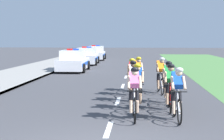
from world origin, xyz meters
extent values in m
cube|color=gray|center=(-6.77, 14.00, 0.06)|extent=(3.78, 60.00, 0.12)
cube|color=#9E9E99|center=(-4.96, 14.00, 0.07)|extent=(0.16, 60.00, 0.13)
cube|color=white|center=(0.00, 2.00, 0.00)|extent=(0.14, 1.60, 0.01)
cube|color=white|center=(0.00, 6.00, 0.00)|extent=(0.14, 1.60, 0.01)
cube|color=white|center=(0.00, 10.00, 0.00)|extent=(0.14, 1.60, 0.01)
cube|color=white|center=(0.00, 14.00, 0.00)|extent=(0.14, 1.60, 0.01)
torus|color=black|center=(0.66, 2.62, 0.36)|extent=(0.08, 0.73, 0.72)
cylinder|color=#99999E|center=(0.66, 2.62, 0.36)|extent=(0.06, 0.06, 0.06)
torus|color=black|center=(0.60, 3.62, 0.36)|extent=(0.08, 0.73, 0.72)
cylinder|color=#99999E|center=(0.60, 3.62, 0.36)|extent=(0.06, 0.06, 0.06)
cylinder|color=silver|center=(0.63, 3.07, 0.90)|extent=(0.07, 0.55, 0.04)
cylinder|color=silver|center=(0.64, 2.90, 0.58)|extent=(0.07, 0.48, 0.63)
cylinder|color=silver|center=(0.62, 3.27, 0.60)|extent=(0.04, 0.04, 0.65)
cylinder|color=black|center=(0.65, 2.72, 0.88)|extent=(0.42, 0.05, 0.03)
cube|color=black|center=(0.62, 3.27, 0.94)|extent=(0.11, 0.23, 0.05)
cube|color=pink|center=(0.63, 3.15, 1.14)|extent=(0.31, 0.57, 0.44)
cube|color=black|center=(0.62, 3.26, 0.98)|extent=(0.29, 0.22, 0.18)
cylinder|color=black|center=(0.72, 3.22, 0.64)|extent=(0.12, 0.23, 0.40)
cylinder|color=beige|center=(0.72, 3.14, 0.37)|extent=(0.10, 0.16, 0.36)
cylinder|color=black|center=(0.54, 3.21, 0.64)|extent=(0.12, 0.17, 0.40)
cylinder|color=beige|center=(0.54, 3.13, 0.37)|extent=(0.10, 0.13, 0.36)
cylinder|color=beige|center=(0.80, 2.94, 1.09)|extent=(0.10, 0.40, 0.35)
cylinder|color=beige|center=(0.48, 2.93, 1.09)|extent=(0.10, 0.40, 0.35)
sphere|color=beige|center=(0.65, 2.85, 1.38)|extent=(0.19, 0.19, 0.19)
ellipsoid|color=black|center=(0.65, 2.84, 1.45)|extent=(0.25, 0.33, 0.24)
torus|color=black|center=(1.85, 2.59, 0.36)|extent=(0.07, 0.73, 0.72)
cylinder|color=#99999E|center=(1.85, 2.59, 0.36)|extent=(0.06, 0.06, 0.06)
torus|color=black|center=(1.81, 3.59, 0.36)|extent=(0.07, 0.73, 0.72)
cylinder|color=#99999E|center=(1.81, 3.59, 0.36)|extent=(0.06, 0.06, 0.06)
cylinder|color=silver|center=(1.83, 3.04, 0.90)|extent=(0.05, 0.55, 0.04)
cylinder|color=silver|center=(1.84, 2.86, 0.58)|extent=(0.06, 0.48, 0.63)
cylinder|color=silver|center=(1.83, 3.24, 0.60)|extent=(0.04, 0.04, 0.65)
cylinder|color=black|center=(1.85, 2.69, 0.88)|extent=(0.42, 0.04, 0.03)
cube|color=black|center=(1.83, 3.24, 0.94)|extent=(0.11, 0.22, 0.05)
cube|color=blue|center=(1.83, 3.11, 1.14)|extent=(0.30, 0.55, 0.46)
cube|color=black|center=(1.83, 3.23, 0.98)|extent=(0.29, 0.21, 0.18)
cylinder|color=black|center=(1.92, 3.18, 0.64)|extent=(0.12, 0.23, 0.40)
cylinder|color=beige|center=(1.92, 3.10, 0.37)|extent=(0.10, 0.16, 0.36)
cylinder|color=black|center=(1.74, 3.18, 0.64)|extent=(0.12, 0.17, 0.40)
cylinder|color=beige|center=(1.74, 3.10, 0.37)|extent=(0.09, 0.13, 0.36)
cylinder|color=beige|center=(2.00, 2.90, 1.09)|extent=(0.09, 0.40, 0.35)
cylinder|color=beige|center=(1.68, 2.89, 1.09)|extent=(0.09, 0.40, 0.35)
sphere|color=beige|center=(1.84, 2.81, 1.38)|extent=(0.19, 0.19, 0.19)
ellipsoid|color=white|center=(1.84, 2.80, 1.45)|extent=(0.24, 0.32, 0.24)
torus|color=black|center=(0.71, 3.98, 0.36)|extent=(0.06, 0.72, 0.72)
cylinder|color=#99999E|center=(0.71, 3.98, 0.36)|extent=(0.06, 0.06, 0.06)
torus|color=black|center=(0.74, 4.98, 0.36)|extent=(0.06, 0.72, 0.72)
cylinder|color=#99999E|center=(0.74, 4.98, 0.36)|extent=(0.06, 0.06, 0.06)
cylinder|color=silver|center=(0.72, 4.43, 0.90)|extent=(0.05, 0.55, 0.04)
cylinder|color=silver|center=(0.72, 4.25, 0.58)|extent=(0.05, 0.48, 0.63)
cylinder|color=silver|center=(0.73, 4.63, 0.60)|extent=(0.04, 0.04, 0.65)
cylinder|color=black|center=(0.72, 4.08, 0.88)|extent=(0.42, 0.04, 0.03)
cube|color=black|center=(0.73, 4.63, 0.94)|extent=(0.11, 0.22, 0.05)
cube|color=blue|center=(0.73, 4.50, 1.14)|extent=(0.29, 0.55, 0.45)
cube|color=black|center=(0.73, 4.62, 0.98)|extent=(0.28, 0.21, 0.18)
cylinder|color=black|center=(0.82, 4.57, 0.64)|extent=(0.12, 0.23, 0.40)
cylinder|color=tan|center=(0.82, 4.49, 0.37)|extent=(0.09, 0.16, 0.36)
cylinder|color=black|center=(0.64, 4.57, 0.64)|extent=(0.11, 0.17, 0.40)
cylinder|color=tan|center=(0.64, 4.49, 0.37)|extent=(0.09, 0.12, 0.36)
cylinder|color=tan|center=(0.88, 4.28, 1.09)|extent=(0.09, 0.40, 0.35)
cylinder|color=tan|center=(0.56, 4.29, 1.09)|extent=(0.09, 0.40, 0.35)
sphere|color=tan|center=(0.72, 4.20, 1.38)|extent=(0.19, 0.19, 0.19)
ellipsoid|color=yellow|center=(0.72, 4.19, 1.45)|extent=(0.24, 0.32, 0.24)
torus|color=black|center=(1.74, 3.96, 0.36)|extent=(0.07, 0.73, 0.72)
cylinder|color=#99999E|center=(1.74, 3.96, 0.36)|extent=(0.06, 0.06, 0.06)
torus|color=black|center=(1.79, 4.96, 0.36)|extent=(0.07, 0.73, 0.72)
cylinder|color=#99999E|center=(1.79, 4.96, 0.36)|extent=(0.06, 0.06, 0.06)
cylinder|color=#B21919|center=(1.76, 4.41, 0.90)|extent=(0.06, 0.55, 0.04)
cylinder|color=#B21919|center=(1.76, 4.24, 0.58)|extent=(0.06, 0.48, 0.63)
cylinder|color=#B21919|center=(1.77, 4.61, 0.60)|extent=(0.04, 0.04, 0.65)
cylinder|color=black|center=(1.75, 4.06, 0.88)|extent=(0.42, 0.05, 0.03)
cube|color=black|center=(1.77, 4.61, 0.94)|extent=(0.11, 0.22, 0.05)
cube|color=green|center=(1.77, 4.49, 1.14)|extent=(0.30, 0.56, 0.45)
cube|color=black|center=(1.77, 4.60, 0.98)|extent=(0.29, 0.21, 0.18)
cylinder|color=black|center=(1.86, 4.55, 0.64)|extent=(0.12, 0.23, 0.40)
cylinder|color=tan|center=(1.86, 4.47, 0.37)|extent=(0.10, 0.16, 0.36)
cylinder|color=black|center=(1.68, 4.56, 0.64)|extent=(0.12, 0.17, 0.40)
cylinder|color=tan|center=(1.68, 4.48, 0.37)|extent=(0.10, 0.13, 0.36)
cylinder|color=tan|center=(1.92, 4.27, 1.09)|extent=(0.09, 0.40, 0.35)
cylinder|color=tan|center=(1.60, 4.28, 1.09)|extent=(0.09, 0.40, 0.35)
sphere|color=tan|center=(1.75, 4.19, 1.38)|extent=(0.19, 0.19, 0.19)
ellipsoid|color=black|center=(1.75, 4.18, 1.45)|extent=(0.24, 0.32, 0.24)
torus|color=black|center=(0.56, 5.39, 0.36)|extent=(0.04, 0.72, 0.72)
cylinder|color=#99999E|center=(0.56, 5.39, 0.36)|extent=(0.06, 0.06, 0.06)
torus|color=black|center=(0.56, 6.39, 0.36)|extent=(0.04, 0.72, 0.72)
cylinder|color=#99999E|center=(0.56, 6.39, 0.36)|extent=(0.06, 0.06, 0.06)
cylinder|color=#B21919|center=(0.56, 5.84, 0.90)|extent=(0.04, 0.55, 0.04)
cylinder|color=#B21919|center=(0.56, 5.66, 0.58)|extent=(0.04, 0.48, 0.63)
cylinder|color=#B21919|center=(0.56, 6.04, 0.60)|extent=(0.04, 0.04, 0.65)
cylinder|color=black|center=(0.56, 5.49, 0.88)|extent=(0.42, 0.03, 0.03)
cube|color=black|center=(0.56, 6.04, 0.94)|extent=(0.10, 0.22, 0.05)
cube|color=white|center=(0.56, 5.91, 1.14)|extent=(0.28, 0.55, 0.45)
cube|color=black|center=(0.56, 6.03, 0.98)|extent=(0.28, 0.20, 0.18)
cylinder|color=black|center=(0.65, 5.98, 0.64)|extent=(0.11, 0.22, 0.40)
cylinder|color=#9E7051|center=(0.65, 5.90, 0.37)|extent=(0.09, 0.15, 0.36)
cylinder|color=black|center=(0.47, 5.98, 0.64)|extent=(0.11, 0.17, 0.40)
cylinder|color=#9E7051|center=(0.47, 5.90, 0.37)|extent=(0.09, 0.12, 0.36)
cylinder|color=#9E7051|center=(0.72, 5.70, 1.09)|extent=(0.08, 0.40, 0.35)
cylinder|color=#9E7051|center=(0.40, 5.70, 1.09)|extent=(0.08, 0.40, 0.35)
sphere|color=#9E7051|center=(0.56, 5.61, 1.38)|extent=(0.19, 0.19, 0.19)
ellipsoid|color=black|center=(0.56, 5.60, 1.45)|extent=(0.23, 0.31, 0.24)
torus|color=black|center=(1.78, 5.18, 0.36)|extent=(0.07, 0.73, 0.72)
cylinder|color=#99999E|center=(1.78, 5.18, 0.36)|extent=(0.06, 0.06, 0.06)
torus|color=black|center=(1.82, 6.18, 0.36)|extent=(0.07, 0.73, 0.72)
cylinder|color=#99999E|center=(1.82, 6.18, 0.36)|extent=(0.06, 0.06, 0.06)
cylinder|color=black|center=(1.80, 5.63, 0.90)|extent=(0.06, 0.55, 0.04)
cylinder|color=black|center=(1.79, 5.46, 0.58)|extent=(0.06, 0.48, 0.63)
cylinder|color=black|center=(1.81, 5.83, 0.60)|extent=(0.04, 0.04, 0.65)
cylinder|color=black|center=(1.78, 5.28, 0.88)|extent=(0.42, 0.05, 0.03)
cube|color=black|center=(1.81, 5.83, 0.94)|extent=(0.11, 0.22, 0.05)
cube|color=green|center=(1.80, 5.71, 1.14)|extent=(0.30, 0.56, 0.44)
cube|color=black|center=(1.81, 5.82, 0.98)|extent=(0.29, 0.21, 0.18)
cylinder|color=black|center=(1.89, 5.77, 0.64)|extent=(0.12, 0.23, 0.40)
cylinder|color=tan|center=(1.89, 5.69, 0.37)|extent=(0.10, 0.16, 0.36)
cylinder|color=black|center=(1.71, 5.77, 0.64)|extent=(0.12, 0.17, 0.40)
cylinder|color=tan|center=(1.71, 5.69, 0.37)|extent=(0.09, 0.13, 0.36)
cylinder|color=tan|center=(1.95, 5.48, 1.09)|extent=(0.09, 0.40, 0.35)
cylinder|color=tan|center=(1.63, 5.50, 1.09)|extent=(0.09, 0.40, 0.35)
sphere|color=tan|center=(1.79, 5.41, 1.38)|extent=(0.19, 0.19, 0.19)
ellipsoid|color=black|center=(1.79, 5.40, 1.45)|extent=(0.24, 0.32, 0.24)
torus|color=black|center=(0.50, 6.77, 0.36)|extent=(0.06, 0.72, 0.72)
cylinder|color=#99999E|center=(0.50, 6.77, 0.36)|extent=(0.06, 0.06, 0.06)
torus|color=black|center=(0.52, 7.77, 0.36)|extent=(0.06, 0.72, 0.72)
cylinder|color=#99999E|center=(0.52, 7.77, 0.36)|extent=(0.06, 0.06, 0.06)
cylinder|color=#B21919|center=(0.51, 7.22, 0.90)|extent=(0.05, 0.55, 0.04)
cylinder|color=#B21919|center=(0.50, 7.04, 0.58)|extent=(0.05, 0.48, 0.63)
cylinder|color=#B21919|center=(0.51, 7.42, 0.60)|extent=(0.04, 0.04, 0.65)
cylinder|color=black|center=(0.50, 6.87, 0.88)|extent=(0.42, 0.04, 0.03)
cube|color=black|center=(0.51, 7.42, 0.94)|extent=(0.10, 0.22, 0.05)
cube|color=red|center=(0.51, 7.29, 1.14)|extent=(0.29, 0.54, 0.47)
cube|color=black|center=(0.51, 7.41, 0.98)|extent=(0.28, 0.21, 0.18)
cylinder|color=black|center=(0.60, 7.36, 0.64)|extent=(0.11, 0.23, 0.40)
cylinder|color=tan|center=(0.60, 7.28, 0.37)|extent=(0.09, 0.16, 0.36)
cylinder|color=black|center=(0.42, 7.36, 0.64)|extent=(0.11, 0.17, 0.40)
cylinder|color=tan|center=(0.42, 7.28, 0.37)|extent=(0.09, 0.12, 0.36)
cylinder|color=tan|center=(0.66, 7.07, 1.09)|extent=(0.08, 0.40, 0.35)
cylinder|color=tan|center=(0.34, 7.08, 1.09)|extent=(0.08, 0.40, 0.35)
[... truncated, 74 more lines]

